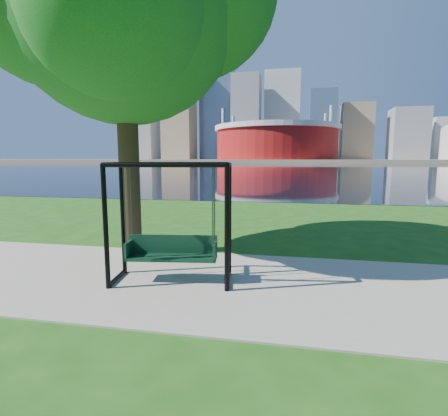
# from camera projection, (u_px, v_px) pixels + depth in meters

# --- Properties ---
(ground) EXTENTS (900.00, 900.00, 0.00)m
(ground) POSITION_uv_depth(u_px,v_px,m) (210.00, 274.00, 7.05)
(ground) COLOR #1E5114
(ground) RESTS_ON ground
(path) EXTENTS (120.00, 4.00, 0.03)m
(path) POSITION_uv_depth(u_px,v_px,m) (204.00, 282.00, 6.56)
(path) COLOR #9E937F
(path) RESTS_ON ground
(river) EXTENTS (900.00, 180.00, 0.02)m
(river) POSITION_uv_depth(u_px,v_px,m) (288.00, 167.00, 106.14)
(river) COLOR black
(river) RESTS_ON ground
(far_bank) EXTENTS (900.00, 228.00, 2.00)m
(far_bank) POSITION_uv_depth(u_px,v_px,m) (292.00, 161.00, 304.19)
(far_bank) COLOR #937F60
(far_bank) RESTS_ON ground
(stadium) EXTENTS (83.00, 83.00, 32.00)m
(stadium) POSITION_uv_depth(u_px,v_px,m) (277.00, 141.00, 235.29)
(stadium) COLOR maroon
(stadium) RESTS_ON far_bank
(skyline) EXTENTS (392.00, 66.00, 96.50)m
(skyline) POSITION_uv_depth(u_px,v_px,m) (288.00, 121.00, 313.16)
(skyline) COLOR gray
(skyline) RESTS_ON far_bank
(swing) EXTENTS (2.31, 1.24, 2.25)m
(swing) POSITION_uv_depth(u_px,v_px,m) (171.00, 225.00, 6.46)
(swing) COLOR black
(swing) RESTS_ON ground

